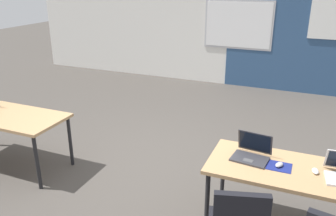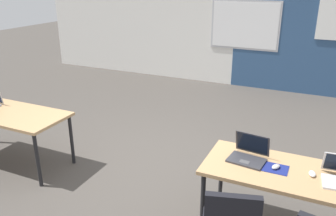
{
  "view_description": "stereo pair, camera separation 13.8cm",
  "coord_description": "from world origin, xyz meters",
  "px_view_note": "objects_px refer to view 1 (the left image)",
  "views": [
    {
      "loc": [
        1.72,
        -3.54,
        2.34
      ],
      "look_at": [
        0.21,
        0.06,
        0.86
      ],
      "focal_mm": 37.16,
      "sensor_mm": 36.0,
      "label": 1
    },
    {
      "loc": [
        1.85,
        -3.48,
        2.34
      ],
      "look_at": [
        0.21,
        0.06,
        0.86
      ],
      "focal_mm": 37.16,
      "sensor_mm": 36.0,
      "label": 2
    }
  ],
  "objects_px": {
    "desk_near_right": "(297,176)",
    "mouse_near_right_end": "(315,171)",
    "desk_near_left": "(5,118)",
    "laptop_near_right_inner": "(252,153)",
    "mouse_near_right_inner": "(279,165)"
  },
  "relations": [
    {
      "from": "desk_near_left",
      "to": "mouse_near_right_inner",
      "type": "xyz_separation_m",
      "value": [
        3.34,
        -0.01,
        0.08
      ]
    },
    {
      "from": "mouse_near_right_inner",
      "to": "desk_near_right",
      "type": "bearing_deg",
      "value": 2.29
    },
    {
      "from": "desk_near_right",
      "to": "mouse_near_right_inner",
      "type": "relative_size",
      "value": 14.07
    },
    {
      "from": "desk_near_left",
      "to": "mouse_near_right_end",
      "type": "xyz_separation_m",
      "value": [
        3.64,
        0.01,
        0.08
      ]
    },
    {
      "from": "desk_near_left",
      "to": "desk_near_right",
      "type": "distance_m",
      "value": 3.5
    },
    {
      "from": "desk_near_left",
      "to": "mouse_near_right_inner",
      "type": "height_order",
      "value": "mouse_near_right_inner"
    },
    {
      "from": "desk_near_left",
      "to": "laptop_near_right_inner",
      "type": "bearing_deg",
      "value": 1.21
    },
    {
      "from": "desk_near_left",
      "to": "mouse_near_right_inner",
      "type": "relative_size",
      "value": 14.07
    },
    {
      "from": "laptop_near_right_inner",
      "to": "mouse_near_right_end",
      "type": "bearing_deg",
      "value": 1.5
    },
    {
      "from": "desk_near_left",
      "to": "desk_near_right",
      "type": "height_order",
      "value": "same"
    },
    {
      "from": "desk_near_left",
      "to": "desk_near_right",
      "type": "relative_size",
      "value": 1.0
    },
    {
      "from": "desk_near_left",
      "to": "laptop_near_right_inner",
      "type": "xyz_separation_m",
      "value": [
        3.07,
        0.07,
        0.11
      ]
    },
    {
      "from": "desk_near_right",
      "to": "laptop_near_right_inner",
      "type": "relative_size",
      "value": 4.42
    },
    {
      "from": "desk_near_right",
      "to": "mouse_near_right_end",
      "type": "bearing_deg",
      "value": 4.15
    },
    {
      "from": "desk_near_right",
      "to": "mouse_near_right_inner",
      "type": "distance_m",
      "value": 0.18
    }
  ]
}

